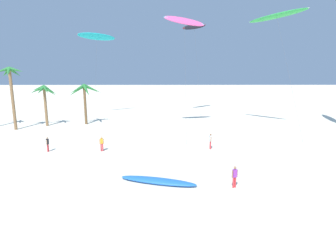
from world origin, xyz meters
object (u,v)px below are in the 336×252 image
object	(u,v)px
flying_kite_3	(277,16)
person_far_watcher	(102,143)
palm_tree_2	(11,81)
flying_kite_1	(194,27)
palm_tree_3	(85,92)
flying_kite_0	(97,37)
person_near_left	(210,141)
grounded_kite_0	(158,181)
person_mid_field	(48,144)
flying_kite_2	(185,21)
person_foreground_walker	(235,176)
palm_tree_1	(44,93)

from	to	relation	value
flying_kite_3	person_far_watcher	bearing A→B (deg)	-152.82
palm_tree_2	flying_kite_1	size ratio (longest dim) A/B	0.51
palm_tree_3	flying_kite_0	xyz separation A→B (m)	(0.48, 7.83, 9.27)
palm_tree_3	person_near_left	xyz separation A→B (m)	(17.77, -14.46, -4.17)
grounded_kite_0	flying_kite_3	bearing A→B (deg)	51.58
person_mid_field	person_far_watcher	size ratio (longest dim) A/B	0.99
flying_kite_0	person_mid_field	world-z (taller)	flying_kite_0
person_mid_field	person_far_watcher	world-z (taller)	person_far_watcher
flying_kite_0	person_mid_field	bearing A→B (deg)	-90.92
flying_kite_1	person_far_watcher	world-z (taller)	flying_kite_1
flying_kite_2	person_near_left	world-z (taller)	flying_kite_2
palm_tree_2	person_far_watcher	distance (m)	19.70
person_far_watcher	flying_kite_1	bearing A→B (deg)	64.40
flying_kite_2	flying_kite_0	bearing A→B (deg)	142.01
person_mid_field	person_foreground_walker	bearing A→B (deg)	-27.81
palm_tree_3	person_foreground_walker	size ratio (longest dim) A/B	3.83
flying_kite_2	grounded_kite_0	distance (m)	25.22
palm_tree_3	person_far_watcher	bearing A→B (deg)	-68.79
flying_kite_3	palm_tree_2	bearing A→B (deg)	-179.41
flying_kite_1	flying_kite_2	size ratio (longest dim) A/B	1.09
flying_kite_3	grounded_kite_0	distance (m)	30.10
palm_tree_2	person_foreground_walker	size ratio (longest dim) A/B	5.40
flying_kite_3	person_mid_field	world-z (taller)	flying_kite_3
palm_tree_1	palm_tree_3	bearing A→B (deg)	13.24
flying_kite_2	person_mid_field	bearing A→B (deg)	-143.21
palm_tree_3	person_mid_field	world-z (taller)	palm_tree_3
person_near_left	person_mid_field	distance (m)	17.68
flying_kite_1	grounded_kite_0	size ratio (longest dim) A/B	2.82
person_foreground_walker	grounded_kite_0	bearing A→B (deg)	171.48
grounded_kite_0	person_foreground_walker	xyz separation A→B (m)	(5.76, -0.86, 0.73)
palm_tree_2	flying_kite_0	xyz separation A→B (m)	(9.71, 11.97, 7.38)
flying_kite_3	person_far_watcher	xyz separation A→B (m)	(-22.26, -11.43, -15.01)
palm_tree_1	person_far_watcher	size ratio (longest dim) A/B	3.83
grounded_kite_0	person_foreground_walker	distance (m)	5.87
flying_kite_0	person_foreground_walker	xyz separation A→B (m)	(17.49, -32.55, -13.49)
flying_kite_0	person_far_watcher	distance (m)	27.22
flying_kite_3	person_foreground_walker	size ratio (longest dim) A/B	9.92
person_foreground_walker	person_near_left	size ratio (longest dim) A/B	0.96
palm_tree_1	palm_tree_3	world-z (taller)	palm_tree_3
palm_tree_2	flying_kite_3	world-z (taller)	flying_kite_3
palm_tree_2	flying_kite_2	size ratio (longest dim) A/B	0.56
palm_tree_1	person_near_left	size ratio (longest dim) A/B	3.60
flying_kite_0	grounded_kite_0	size ratio (longest dim) A/B	2.43
flying_kite_3	person_near_left	xyz separation A→B (m)	(-10.38, -10.71, -14.96)
palm_tree_1	grounded_kite_0	xyz separation A→B (m)	(18.02, -22.48, -4.93)
palm_tree_3	flying_kite_2	size ratio (longest dim) A/B	0.40
person_foreground_walker	flying_kite_1	bearing A→B (deg)	89.63
palm_tree_3	grounded_kite_0	distance (m)	27.25
palm_tree_1	flying_kite_0	distance (m)	14.51
flying_kite_2	grounded_kite_0	size ratio (longest dim) A/B	2.58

